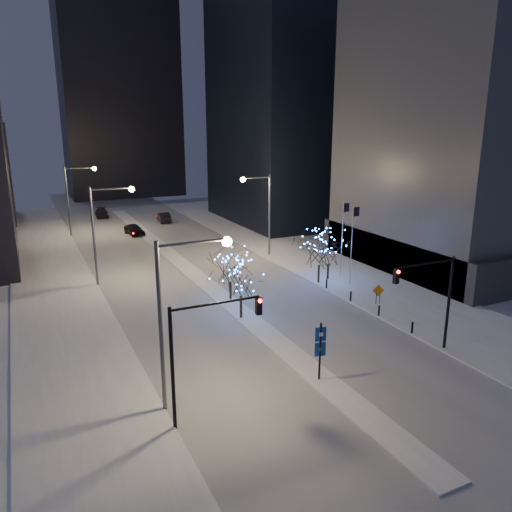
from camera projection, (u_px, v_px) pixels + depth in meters
ground at (331, 388)px, 31.08m from camera, size 160.00×160.00×0.00m
road at (172, 256)px, 61.57m from camera, size 20.00×130.00×0.02m
median at (184, 266)px, 57.19m from camera, size 2.00×80.00×0.15m
east_sidewalk at (343, 272)px, 54.73m from camera, size 10.00×90.00×0.15m
west_sidewalk at (62, 315)px, 42.65m from camera, size 8.00×90.00×0.15m
midrise_block at (497, 131)px, 57.02m from camera, size 30.00×22.00×30.00m
plinth at (483, 242)px, 60.40m from camera, size 30.00×24.00×4.00m
horizon_block at (120, 98)px, 108.27m from camera, size 24.00×14.00×42.00m
street_lamp_w_near at (178, 301)px, 27.41m from camera, size 4.40×0.56×10.00m
street_lamp_w_mid at (104, 222)px, 49.19m from camera, size 4.40×0.56×10.00m
street_lamp_w_far at (75, 191)px, 70.97m from camera, size 4.40×0.56×10.00m
street_lamp_east at (263, 205)px, 59.74m from camera, size 3.90×0.56×10.00m
traffic_signal_west at (200, 342)px, 26.32m from camera, size 5.26×0.43×7.00m
traffic_signal_east at (434, 290)px, 34.43m from camera, size 5.26×0.43×7.00m
flagpoles at (348, 237)px, 50.43m from camera, size 1.35×2.60×8.00m
bollards at (364, 303)px, 43.88m from camera, size 0.16×12.16×0.90m
car_near at (134, 230)px, 72.92m from camera, size 2.55×4.92×1.60m
car_mid at (164, 217)px, 82.45m from camera, size 2.08×4.96×1.59m
car_far at (102, 213)px, 86.49m from camera, size 2.43×5.19×1.47m
holiday_tree_median_near at (241, 280)px, 41.01m from camera, size 4.92×4.92×5.04m
holiday_tree_median_far at (230, 266)px, 45.51m from camera, size 5.14×5.14×4.98m
holiday_tree_plaza_near at (319, 249)px, 50.13m from camera, size 4.82×4.82×5.50m
holiday_tree_plaza_far at (329, 249)px, 51.20m from camera, size 5.39×5.39×5.04m
wayfinding_sign at (320, 346)px, 31.22m from camera, size 0.71×0.24×3.99m
construction_sign at (378, 292)px, 44.66m from camera, size 1.08×0.36×1.84m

